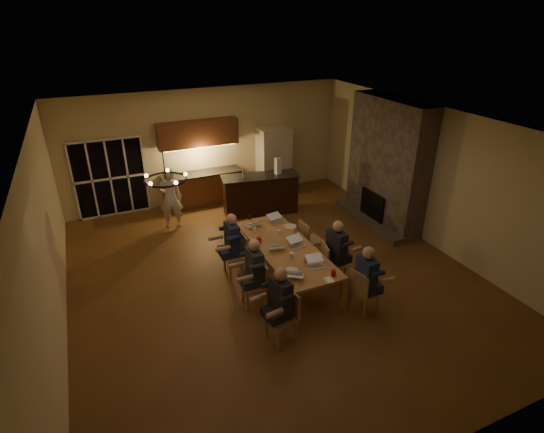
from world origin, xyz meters
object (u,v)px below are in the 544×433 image
(chandelier, at_px, (166,180))
(laptop_a, at_px, (295,270))
(laptop_c, at_px, (276,243))
(plate_near, at_px, (315,257))
(person_left_mid, at_px, (255,272))
(bar_island, at_px, (260,194))
(redcup_near, at_px, (333,273))
(standing_person, at_px, (170,198))
(laptop_d, at_px, (298,241))
(refrigerator, at_px, (274,161))
(mug_mid, at_px, (279,232))
(mug_front, at_px, (292,255))
(dining_table, at_px, (285,263))
(laptop_b, at_px, (316,261))
(laptop_e, at_px, (252,221))
(bar_bottle, at_px, (244,174))
(person_right_mid, at_px, (336,252))
(plate_left, at_px, (292,271))
(person_left_far, at_px, (232,244))
(redcup_mid, at_px, (259,240))
(can_right, at_px, (296,232))
(chair_right_mid, at_px, (334,263))
(bar_blender, at_px, (278,166))
(person_left_near, at_px, (280,304))
(laptop_f, at_px, (277,218))
(chair_left_far, at_px, (235,255))
(chair_left_mid, at_px, (254,285))
(chair_right_near, at_px, (365,290))
(chair_left_near, at_px, (281,317))
(person_right_near, at_px, (366,281))
(can_cola, at_px, (250,217))

(chandelier, bearing_deg, laptop_a, -12.85)
(laptop_c, relative_size, plate_near, 1.32)
(person_left_mid, bearing_deg, bar_island, 157.05)
(redcup_near, bearing_deg, standing_person, 112.95)
(laptop_d, bearing_deg, plate_near, -85.66)
(refrigerator, bearing_deg, mug_mid, -112.82)
(mug_front, bearing_deg, dining_table, 80.11)
(laptop_b, bearing_deg, chandelier, -179.21)
(laptop_e, xyz_separation_m, bar_bottle, (0.58, 2.02, 0.34))
(person_right_mid, relative_size, plate_left, 5.41)
(person_left_far, distance_m, laptop_e, 0.83)
(redcup_mid, bearing_deg, can_right, -0.76)
(bar_island, relative_size, chandelier, 3.18)
(standing_person, xyz_separation_m, laptop_c, (1.43, -3.26, 0.07))
(dining_table, xyz_separation_m, bar_island, (0.78, 3.17, 0.17))
(dining_table, distance_m, person_right_mid, 1.07)
(person_right_mid, bearing_deg, standing_person, 24.32)
(person_right_mid, xyz_separation_m, plate_near, (-0.54, -0.09, 0.07))
(chair_right_mid, relative_size, plate_near, 3.67)
(plate_left, height_order, bar_blender, bar_blender)
(mug_mid, xyz_separation_m, plate_left, (-0.38, -1.38, -0.04))
(chair_right_mid, height_order, plate_left, chair_right_mid)
(bar_island, relative_size, person_left_far, 1.50)
(person_left_near, bearing_deg, chair_right_mid, 111.38)
(laptop_f, bearing_deg, laptop_c, -124.86)
(chair_left_far, height_order, plate_near, chair_left_far)
(laptop_c, bearing_deg, chandelier, 26.41)
(chandelier, bearing_deg, mug_front, 3.07)
(chair_right_mid, bearing_deg, person_left_far, 70.65)
(refrigerator, xyz_separation_m, laptop_c, (-1.90, -4.31, -0.14))
(chair_left_mid, height_order, chair_right_near, same)
(redcup_near, bearing_deg, chair_left_mid, 149.76)
(chair_left_near, xyz_separation_m, person_right_near, (1.68, 0.02, 0.24))
(mug_front, bearing_deg, bar_blender, 69.17)
(laptop_d, bearing_deg, person_left_far, 139.46)
(person_left_mid, relative_size, can_right, 11.50)
(laptop_f, relative_size, bar_blender, 0.72)
(dining_table, relative_size, chair_left_mid, 3.29)
(can_right, bearing_deg, person_left_far, 168.14)
(bar_island, height_order, chandelier, chandelier)
(chair_right_near, xyz_separation_m, can_right, (-0.46, 1.91, 0.37))
(chair_left_far, relative_size, redcup_near, 7.42)
(laptop_c, bearing_deg, chair_left_far, -26.91)
(refrigerator, distance_m, chair_left_mid, 5.61)
(person_right_mid, distance_m, bar_bottle, 3.76)
(mug_mid, height_order, redcup_near, redcup_near)
(laptop_d, xyz_separation_m, laptop_e, (-0.50, 1.23, 0.00))
(chandelier, height_order, can_cola, chandelier)
(laptop_f, bearing_deg, chair_right_mid, -79.76)
(chair_right_near, bearing_deg, laptop_e, 9.44)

